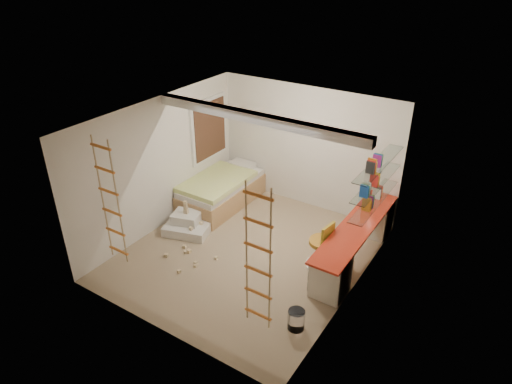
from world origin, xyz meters
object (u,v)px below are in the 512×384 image
Objects in this scene: desk at (355,242)px; play_platform at (188,225)px; bed at (222,191)px; swivel_chair at (322,251)px.

desk reaches higher than play_platform.
bed is 1.25m from play_platform.
swivel_chair is 0.90× the size of play_platform.
swivel_chair reaches higher than desk.
swivel_chair is at bearing -129.43° from desk.
swivel_chair is at bearing -16.88° from bed.
swivel_chair is (2.80, -0.85, 0.00)m from bed.
play_platform is (-3.12, -0.87, -0.26)m from desk.
desk is at bearing 15.61° from play_platform.
bed is at bearing 163.12° from swivel_chair.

